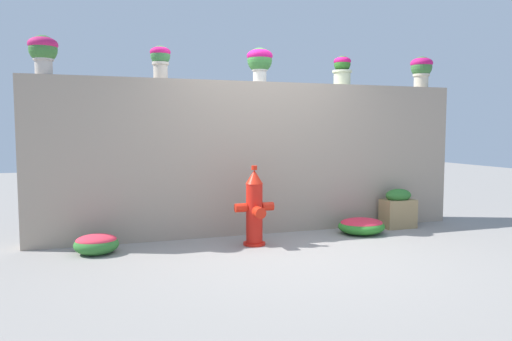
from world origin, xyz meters
TOP-DOWN VIEW (x-y plane):
  - ground_plane at (0.00, 0.00)m, footprint 24.00×24.00m
  - stone_wall at (0.00, 1.19)m, footprint 5.69×0.38m
  - potted_plant_0 at (-2.55, 1.15)m, footprint 0.32×0.32m
  - potted_plant_1 at (-1.24, 1.21)m, footprint 0.25×0.25m
  - potted_plant_2 at (0.02, 1.15)m, footprint 0.34×0.34m
  - potted_plant_3 at (1.25, 1.21)m, footprint 0.27×0.27m
  - potted_plant_4 at (2.52, 1.16)m, footprint 0.32×0.32m
  - fire_hydrant at (-0.28, 0.45)m, footprint 0.47×0.38m
  - flower_bush_left at (-2.04, 0.62)m, footprint 0.48×0.43m
  - flower_bush_right at (1.23, 0.60)m, footprint 0.62×0.55m
  - planter_box at (1.92, 0.79)m, footprint 0.45×0.28m

SIDE VIEW (x-z plane):
  - ground_plane at x=0.00m, z-range 0.00..0.00m
  - flower_bush_right at x=1.23m, z-range 0.00..0.21m
  - flower_bush_left at x=-2.04m, z-range 0.00..0.23m
  - planter_box at x=1.92m, z-range -0.01..0.53m
  - fire_hydrant at x=-0.28m, z-range -0.04..0.89m
  - stone_wall at x=0.00m, z-range 0.00..1.96m
  - potted_plant_3 at x=1.25m, z-range 1.98..2.39m
  - potted_plant_1 at x=-1.24m, z-range 2.01..2.42m
  - potted_plant_0 at x=-2.55m, z-range 2.02..2.46m
  - potted_plant_2 at x=0.02m, z-range 2.02..2.46m
  - potted_plant_4 at x=2.52m, z-range 2.02..2.47m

